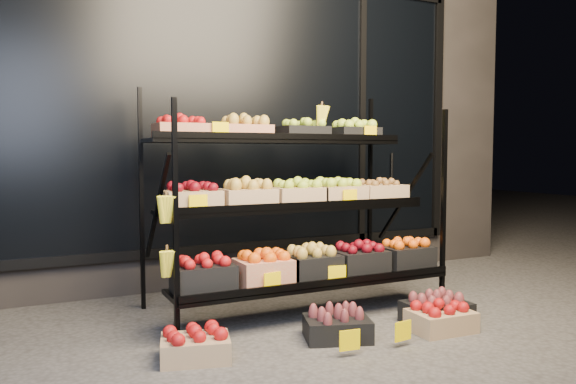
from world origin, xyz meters
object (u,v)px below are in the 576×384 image
floor_crate_midleft (337,325)px  floor_crate_midright (441,317)px  display_rack (295,206)px  floor_crate_left (195,344)px

floor_crate_midleft → floor_crate_midright: floor_crate_midleft is taller
display_rack → floor_crate_midleft: 0.99m
display_rack → floor_crate_midleft: size_ratio=4.57×
display_rack → floor_crate_left: bearing=-146.2°
floor_crate_left → display_rack: bearing=48.8°
floor_crate_left → floor_crate_midright: size_ratio=1.07×
display_rack → floor_crate_left: (-0.97, -0.65, -0.69)m
display_rack → floor_crate_midright: bearing=-53.4°
display_rack → floor_crate_left: display_rack is taller
floor_crate_midleft → floor_crate_midright: 0.72m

